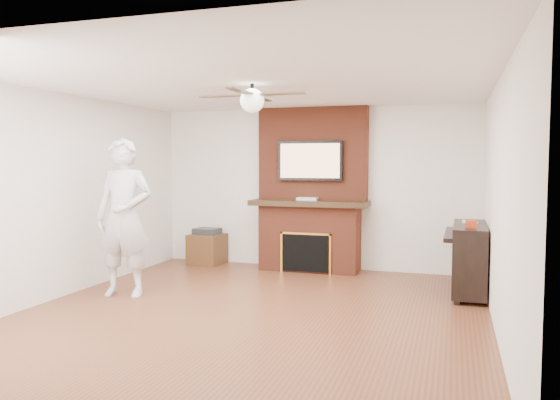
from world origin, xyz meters
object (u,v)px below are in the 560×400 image
(person, at_px, (124,217))
(side_table, at_px, (207,248))
(fireplace, at_px, (311,205))
(piano, at_px, (469,257))

(person, bearing_deg, side_table, 78.81)
(fireplace, distance_m, piano, 2.51)
(side_table, bearing_deg, fireplace, 6.40)
(fireplace, height_order, piano, fireplace)
(fireplace, bearing_deg, side_table, -177.77)
(side_table, height_order, piano, piano)
(fireplace, xyz_separation_m, side_table, (-1.72, -0.07, -0.73))
(fireplace, bearing_deg, person, -128.07)
(person, xyz_separation_m, piano, (4.08, 1.40, -0.51))
(person, relative_size, piano, 1.44)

